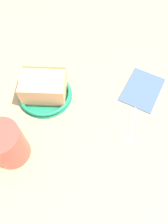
% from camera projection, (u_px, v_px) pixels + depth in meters
% --- Properties ---
extents(ground_plane, '(1.11, 1.11, 0.03)m').
position_uv_depth(ground_plane, '(71.00, 109.00, 0.58)').
color(ground_plane, tan).
extents(small_plate, '(0.15, 0.15, 0.02)m').
position_uv_depth(small_plate, '(45.00, 94.00, 0.58)').
color(small_plate, '#1E8C66').
rests_on(small_plate, ground_plane).
extents(cake_slice, '(0.13, 0.10, 0.06)m').
position_uv_depth(cake_slice, '(44.00, 87.00, 0.55)').
color(cake_slice, '#9E662D').
rests_on(cake_slice, small_plate).
extents(tea_mug, '(0.10, 0.09, 0.11)m').
position_uv_depth(tea_mug, '(6.00, 145.00, 0.45)').
color(tea_mug, '#BF4C3F').
rests_on(tea_mug, ground_plane).
extents(teaspoon, '(0.03, 0.12, 0.01)m').
position_uv_depth(teaspoon, '(130.00, 133.00, 0.52)').
color(teaspoon, silver).
rests_on(teaspoon, ground_plane).
extents(folded_napkin, '(0.13, 0.16, 0.01)m').
position_uv_depth(folded_napkin, '(142.00, 89.00, 0.59)').
color(folded_napkin, slate).
rests_on(folded_napkin, ground_plane).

